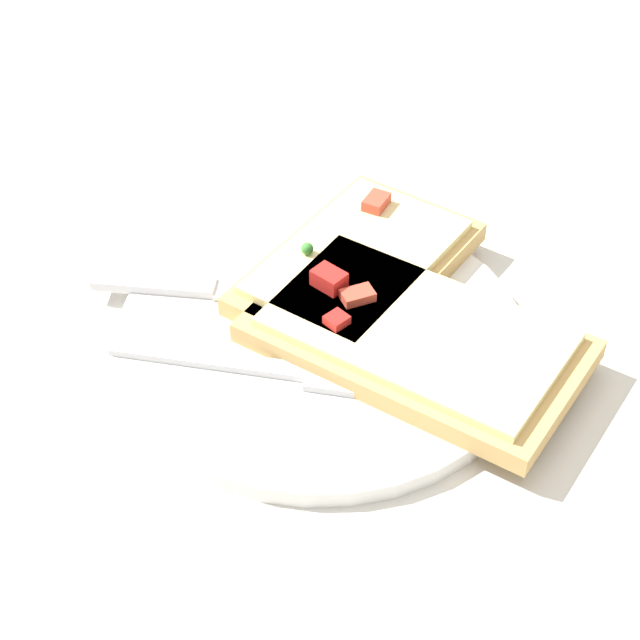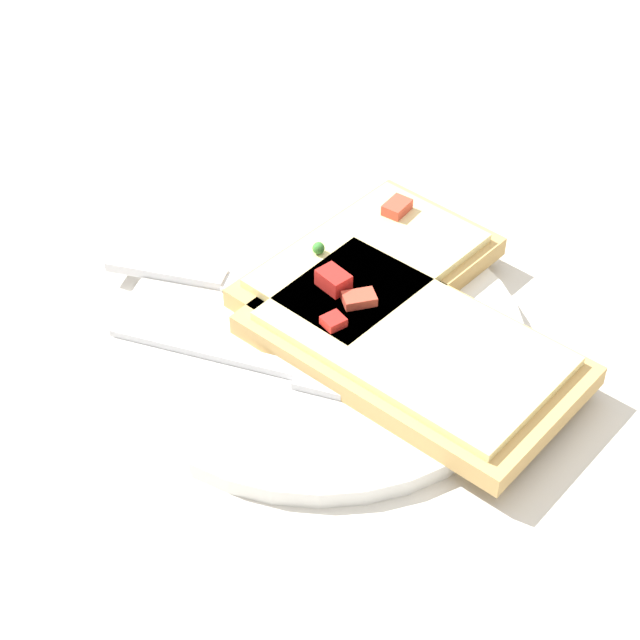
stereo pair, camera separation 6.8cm
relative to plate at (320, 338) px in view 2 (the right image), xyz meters
name	(u,v)px [view 2 (the right image)]	position (x,y,z in m)	size (l,w,h in m)	color
ground_plane	(320,345)	(0.00, 0.00, -0.01)	(4.00, 4.00, 0.00)	beige
plate	(320,338)	(0.00, 0.00, 0.00)	(0.27, 0.27, 0.01)	white
fork	(278,367)	(-0.01, -0.04, 0.01)	(0.20, 0.03, 0.01)	silver
knife	(238,283)	(-0.07, 0.02, 0.01)	(0.22, 0.05, 0.01)	silver
pizza_slice_main	(411,347)	(0.06, 0.00, 0.02)	(0.23, 0.17, 0.03)	tan
pizza_slice_corner	(369,268)	(0.01, 0.06, 0.02)	(0.16, 0.20, 0.03)	tan
crumb_scatter	(333,328)	(0.01, 0.00, 0.01)	(0.01, 0.01, 0.01)	tan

